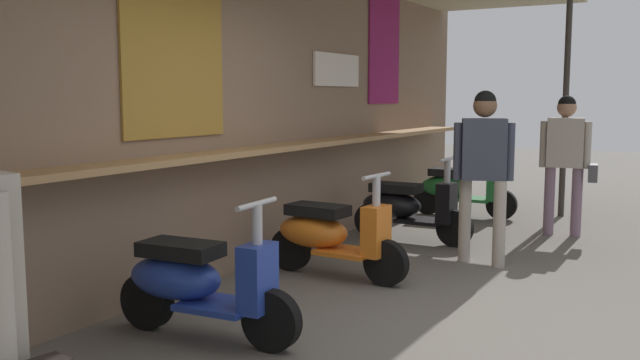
{
  "coord_description": "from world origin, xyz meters",
  "views": [
    {
      "loc": [
        -4.39,
        -1.88,
        1.63
      ],
      "look_at": [
        1.18,
        1.31,
        0.84
      ],
      "focal_mm": 38.62,
      "sensor_mm": 36.0,
      "label": 1
    }
  ],
  "objects_px": {
    "scooter_blue": "(196,282)",
    "shopper_browsing": "(484,158)",
    "scooter_orange": "(329,234)",
    "scooter_green": "(459,188)",
    "shopper_with_handbag": "(566,151)",
    "scooter_black": "(405,207)"
  },
  "relations": [
    {
      "from": "scooter_black",
      "to": "shopper_with_handbag",
      "type": "distance_m",
      "value": 2.01
    },
    {
      "from": "scooter_black",
      "to": "shopper_browsing",
      "type": "distance_m",
      "value": 1.39
    },
    {
      "from": "scooter_blue",
      "to": "shopper_with_handbag",
      "type": "relative_size",
      "value": 0.86
    },
    {
      "from": "scooter_orange",
      "to": "shopper_browsing",
      "type": "height_order",
      "value": "shopper_browsing"
    },
    {
      "from": "scooter_green",
      "to": "shopper_browsing",
      "type": "relative_size",
      "value": 0.83
    },
    {
      "from": "scooter_blue",
      "to": "scooter_black",
      "type": "height_order",
      "value": "same"
    },
    {
      "from": "scooter_black",
      "to": "shopper_browsing",
      "type": "xyz_separation_m",
      "value": [
        -0.62,
        -1.06,
        0.65
      ]
    },
    {
      "from": "scooter_orange",
      "to": "shopper_with_handbag",
      "type": "xyz_separation_m",
      "value": [
        2.99,
        -1.49,
        0.6
      ]
    },
    {
      "from": "scooter_green",
      "to": "shopper_with_handbag",
      "type": "xyz_separation_m",
      "value": [
        -0.64,
        -1.49,
        0.6
      ]
    },
    {
      "from": "shopper_with_handbag",
      "to": "shopper_browsing",
      "type": "height_order",
      "value": "shopper_browsing"
    },
    {
      "from": "scooter_green",
      "to": "shopper_with_handbag",
      "type": "height_order",
      "value": "shopper_with_handbag"
    },
    {
      "from": "scooter_orange",
      "to": "shopper_with_handbag",
      "type": "distance_m",
      "value": 3.39
    },
    {
      "from": "scooter_green",
      "to": "scooter_blue",
      "type": "bearing_deg",
      "value": -94.13
    },
    {
      "from": "shopper_with_handbag",
      "to": "shopper_browsing",
      "type": "xyz_separation_m",
      "value": [
        -1.84,
        0.43,
        0.05
      ]
    },
    {
      "from": "scooter_blue",
      "to": "scooter_green",
      "type": "bearing_deg",
      "value": 85.6
    },
    {
      "from": "scooter_blue",
      "to": "shopper_browsing",
      "type": "xyz_separation_m",
      "value": [
        2.99,
        -1.06,
        0.65
      ]
    },
    {
      "from": "scooter_orange",
      "to": "shopper_browsing",
      "type": "relative_size",
      "value": 0.83
    },
    {
      "from": "scooter_orange",
      "to": "scooter_green",
      "type": "xyz_separation_m",
      "value": [
        3.62,
        -0.0,
        0.0
      ]
    },
    {
      "from": "scooter_blue",
      "to": "scooter_orange",
      "type": "xyz_separation_m",
      "value": [
        1.84,
        0.0,
        0.0
      ]
    },
    {
      "from": "scooter_blue",
      "to": "shopper_browsing",
      "type": "distance_m",
      "value": 3.24
    },
    {
      "from": "shopper_with_handbag",
      "to": "scooter_black",
      "type": "bearing_deg",
      "value": 119.94
    },
    {
      "from": "scooter_orange",
      "to": "scooter_blue",
      "type": "bearing_deg",
      "value": -87.08
    }
  ]
}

